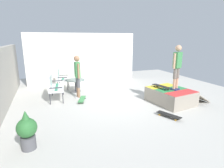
{
  "coord_description": "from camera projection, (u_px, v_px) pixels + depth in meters",
  "views": [
    {
      "loc": [
        -6.34,
        2.61,
        2.43
      ],
      "look_at": [
        0.15,
        0.17,
        0.7
      ],
      "focal_mm": 29.34,
      "sensor_mm": 36.0,
      "label": 1
    }
  ],
  "objects": [
    {
      "name": "ground_plane",
      "position": [
        117.0,
        103.0,
        7.25
      ],
      "size": [
        12.0,
        12.0,
        0.1
      ],
      "primitive_type": "cube",
      "color": "beige"
    },
    {
      "name": "house_facade",
      "position": [
        84.0,
        58.0,
        10.19
      ],
      "size": [
        0.23,
        6.0,
        2.72
      ],
      "color": "white",
      "rests_on": "ground_plane"
    },
    {
      "name": "skate_ramp",
      "position": [
        171.0,
        96.0,
        7.04
      ],
      "size": [
        1.82,
        2.2,
        0.56
      ],
      "color": "gray",
      "rests_on": "ground_plane"
    },
    {
      "name": "patio_bench",
      "position": [
        54.0,
        85.0,
        7.35
      ],
      "size": [
        1.3,
        0.69,
        1.02
      ],
      "color": "#38383D",
      "rests_on": "ground_plane"
    },
    {
      "name": "patio_chair_near_house",
      "position": [
        60.0,
        77.0,
        8.88
      ],
      "size": [
        0.72,
        0.67,
        1.02
      ],
      "color": "#38383D",
      "rests_on": "ground_plane"
    },
    {
      "name": "patio_table",
      "position": [
        75.0,
        83.0,
        8.53
      ],
      "size": [
        0.9,
        0.9,
        0.57
      ],
      "color": "#38383D",
      "rests_on": "ground_plane"
    },
    {
      "name": "person_watching",
      "position": [
        77.0,
        73.0,
        7.44
      ],
      "size": [
        0.48,
        0.26,
        1.77
      ],
      "color": "silver",
      "rests_on": "ground_plane"
    },
    {
      "name": "person_skater",
      "position": [
        177.0,
        64.0,
        6.63
      ],
      "size": [
        0.32,
        0.46,
        1.65
      ],
      "color": "navy",
      "rests_on": "skate_ramp"
    },
    {
      "name": "skateboard_by_bench",
      "position": [
        82.0,
        99.0,
        7.27
      ],
      "size": [
        0.82,
        0.47,
        0.1
      ],
      "color": "#3F8C4C",
      "rests_on": "ground_plane"
    },
    {
      "name": "skateboard_spare",
      "position": [
        169.0,
        115.0,
        5.76
      ],
      "size": [
        0.81,
        0.5,
        0.1
      ],
      "color": "black",
      "rests_on": "ground_plane"
    },
    {
      "name": "skateboard_on_ramp",
      "position": [
        161.0,
        86.0,
        7.0
      ],
      "size": [
        0.82,
        0.34,
        0.1
      ],
      "color": "black",
      "rests_on": "skate_ramp"
    },
    {
      "name": "potted_plant",
      "position": [
        27.0,
        130.0,
        4.04
      ],
      "size": [
        0.44,
        0.44,
        0.92
      ],
      "color": "#515156",
      "rests_on": "ground_plane"
    }
  ]
}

